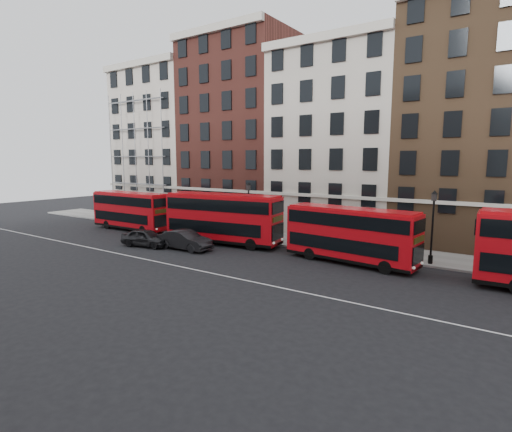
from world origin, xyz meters
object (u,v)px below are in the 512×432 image
Objects in this scene: bus_c at (350,234)px; car_front at (185,240)px; bus_a at (130,210)px; bus_b at (223,217)px; car_rear at (146,238)px.

bus_c is 13.83m from car_front.
car_front is (11.66, -3.59, -1.38)m from bus_a.
bus_b is 6.97m from car_rear.
car_front is at bearing -84.94° from car_rear.
car_rear is (-16.98, -4.64, -1.44)m from bus_c.
bus_b is 12.05m from bus_c.
car_rear is (7.96, -4.64, -1.42)m from bus_a.
bus_b reaches higher than car_rear.
bus_b is 4.12m from car_front.
car_front is at bearing -158.84° from bus_c.
car_front reaches higher than car_rear.
car_front is (3.70, 1.05, 0.05)m from car_rear.
car_front is at bearing -116.31° from bus_b.
bus_c reaches higher than car_front.
bus_a is 9.33m from car_rear.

